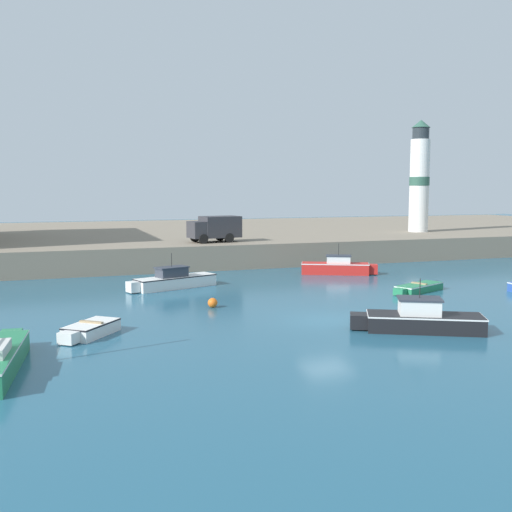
% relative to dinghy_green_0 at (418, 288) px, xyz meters
% --- Properties ---
extents(ground_plane, '(200.00, 200.00, 0.00)m').
position_rel_dinghy_green_0_xyz_m(ground_plane, '(-9.23, -5.71, -0.27)').
color(ground_plane, '#235670').
extents(quay_seawall, '(120.00, 40.00, 2.02)m').
position_rel_dinghy_green_0_xyz_m(quay_seawall, '(-9.23, 33.58, 0.74)').
color(quay_seawall, gray).
rests_on(quay_seawall, ground).
extents(dinghy_green_0, '(4.38, 2.73, 0.58)m').
position_rel_dinghy_green_0_xyz_m(dinghy_green_0, '(0.00, 0.00, 0.00)').
color(dinghy_green_0, '#237A4C').
rests_on(dinghy_green_0, ground).
extents(motorboat_black_1, '(6.02, 4.01, 2.46)m').
position_rel_dinghy_green_0_xyz_m(motorboat_black_1, '(-6.07, -9.08, 0.29)').
color(motorboat_black_1, black).
rests_on(motorboat_black_1, ground).
extents(dinghy_white_2, '(2.89, 3.26, 0.66)m').
position_rel_dinghy_green_0_xyz_m(dinghy_white_2, '(-20.63, -5.09, 0.04)').
color(dinghy_white_2, white).
rests_on(dinghy_white_2, ground).
extents(motorboat_white_5, '(6.26, 3.25, 2.35)m').
position_rel_dinghy_green_0_xyz_m(motorboat_white_5, '(-14.53, 6.52, 0.26)').
color(motorboat_white_5, white).
rests_on(motorboat_white_5, ground).
extents(motorboat_red_6, '(5.72, 3.60, 2.37)m').
position_rel_dinghy_green_0_xyz_m(motorboat_red_6, '(-1.26, 8.91, 0.28)').
color(motorboat_red_6, red).
rests_on(motorboat_red_6, ground).
extents(mooring_buoy, '(0.54, 0.54, 0.54)m').
position_rel_dinghy_green_0_xyz_m(mooring_buoy, '(-13.75, -0.62, -0.00)').
color(mooring_buoy, orange).
rests_on(mooring_buoy, ground).
extents(lighthouse, '(2.07, 2.07, 11.65)m').
position_rel_dinghy_green_0_xyz_m(lighthouse, '(14.77, 21.90, 7.38)').
color(lighthouse, silver).
rests_on(lighthouse, quay_seawall).
extents(truck_on_quay, '(4.55, 2.69, 2.20)m').
position_rel_dinghy_green_0_xyz_m(truck_on_quay, '(-8.84, 16.98, 2.97)').
color(truck_on_quay, '#333338').
rests_on(truck_on_quay, quay_seawall).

